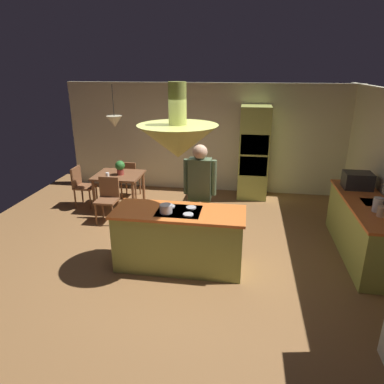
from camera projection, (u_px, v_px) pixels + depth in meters
ground at (182, 259)px, 5.60m from camera, size 8.16×8.16×0.00m
wall_back at (208, 138)px, 8.37m from camera, size 6.80×0.10×2.55m
kitchen_island at (179, 239)px, 5.25m from camera, size 1.94×0.76×0.94m
counter_run_right at (364, 228)px, 5.58m from camera, size 0.73×2.26×0.92m
oven_tower at (254, 153)px, 7.91m from camera, size 0.66×0.62×2.09m
dining_table at (119, 179)px, 7.39m from camera, size 0.96×0.85×0.76m
person_at_island at (200, 190)px, 5.64m from camera, size 0.53×0.24×1.76m
range_hood at (178, 139)px, 4.74m from camera, size 1.10×1.10×1.00m
pendant_light_over_table at (115, 121)px, 6.98m from camera, size 0.32×0.32×0.82m
chair_facing_island at (108, 196)px, 6.84m from camera, size 0.40×0.40×0.87m
chair_by_back_wall at (129, 177)px, 8.04m from camera, size 0.40×0.40×0.87m
chair_at_corner at (81, 184)px, 7.56m from camera, size 0.40×0.40×0.87m
potted_plant_on_table at (120, 167)px, 7.26m from camera, size 0.20×0.20×0.30m
cup_on_table at (107, 175)px, 7.16m from camera, size 0.07×0.07×0.09m
canister_flour at (382, 212)px, 4.89m from camera, size 0.12×0.12×0.15m
canister_sugar at (378, 205)px, 5.04m from camera, size 0.14×0.14×0.21m
microwave_on_counter at (358, 180)px, 6.00m from camera, size 0.46×0.36×0.28m
cooking_pot_on_cooktop at (166, 209)px, 4.97m from camera, size 0.18×0.18×0.12m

